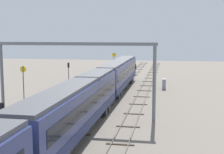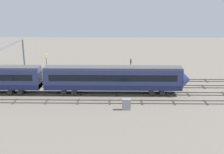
{
  "view_description": "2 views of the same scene",
  "coord_description": "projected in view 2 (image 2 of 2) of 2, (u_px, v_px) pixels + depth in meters",
  "views": [
    {
      "loc": [
        -46.25,
        -10.19,
        9.14
      ],
      "look_at": [
        7.57,
        -0.48,
        1.88
      ],
      "focal_mm": 50.71,
      "sensor_mm": 36.0,
      "label": 1
    },
    {
      "loc": [
        6.28,
        -51.3,
        17.12
      ],
      "look_at": [
        5.53,
        -2.58,
        3.25
      ],
      "focal_mm": 46.83,
      "sensor_mm": 36.0,
      "label": 2
    }
  ],
  "objects": [
    {
      "name": "overhead_gantry",
      "position": [
        8.0,
        56.0,
        52.52
      ],
      "size": [
        0.4,
        17.95,
        8.38
      ],
      "color": "slate",
      "rests_on": "ground"
    },
    {
      "name": "speed_sign_near_foreground",
      "position": [
        47.0,
        62.0,
        61.34
      ],
      "size": [
        0.14,
        0.83,
        5.19
      ],
      "color": "#4C4C51",
      "rests_on": "ground"
    },
    {
      "name": "track_with_train",
      "position": [
        81.0,
        93.0,
        52.07
      ],
      "size": [
        120.65,
        2.4,
        0.16
      ],
      "color": "#59544C",
      "rests_on": "ground"
    },
    {
      "name": "ground_plane",
      "position": [
        82.0,
        90.0,
        54.12
      ],
      "size": [
        136.65,
        136.65,
        0.0
      ],
      "primitive_type": "plane",
      "color": "slate"
    },
    {
      "name": "track_second_far",
      "position": [
        86.0,
        80.0,
        60.18
      ],
      "size": [
        120.65,
        2.4,
        0.16
      ],
      "color": "#59544C",
      "rests_on": "ground"
    },
    {
      "name": "track_middle",
      "position": [
        84.0,
        86.0,
        56.13
      ],
      "size": [
        120.65,
        2.4,
        0.16
      ],
      "color": "#59544C",
      "rests_on": "ground"
    },
    {
      "name": "signal_light_trackside_approach",
      "position": [
        131.0,
        66.0,
        60.91
      ],
      "size": [
        0.31,
        0.32,
        4.12
      ],
      "color": "#4C4C51",
      "rests_on": "ground"
    },
    {
      "name": "relay_cabinet",
      "position": [
        126.0,
        104.0,
        44.65
      ],
      "size": [
        1.31,
        0.62,
        1.72
      ],
      "color": "gray",
      "rests_on": "ground"
    },
    {
      "name": "track_near_foreground",
      "position": [
        78.0,
        102.0,
        48.01
      ],
      "size": [
        120.65,
        2.4,
        0.16
      ],
      "color": "#59544C",
      "rests_on": "ground"
    }
  ]
}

